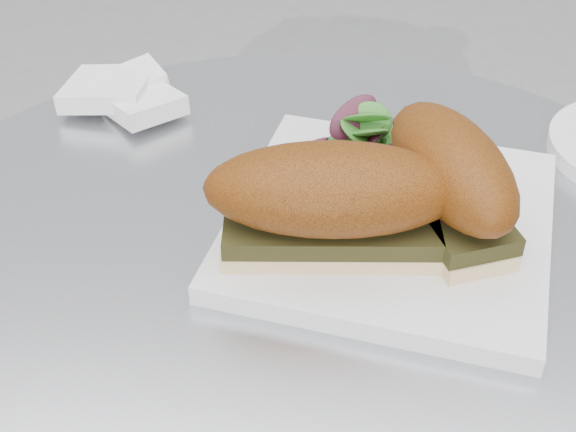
{
  "coord_description": "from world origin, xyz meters",
  "views": [
    {
      "loc": [
        0.04,
        -0.42,
        1.12
      ],
      "look_at": [
        -0.01,
        0.02,
        0.77
      ],
      "focal_mm": 50.0,
      "sensor_mm": 36.0,
      "label": 1
    }
  ],
  "objects": [
    {
      "name": "plate",
      "position": [
        0.06,
        0.06,
        0.74
      ],
      "size": [
        0.27,
        0.27,
        0.02
      ],
      "primitive_type": "cube",
      "rotation": [
        0.0,
        0.0,
        -0.15
      ],
      "color": "white",
      "rests_on": "table"
    },
    {
      "name": "sandwich_left",
      "position": [
        0.02,
        0.02,
        0.79
      ],
      "size": [
        0.19,
        0.1,
        0.08
      ],
      "rotation": [
        0.0,
        0.0,
        0.12
      ],
      "color": "beige",
      "rests_on": "plate"
    },
    {
      "name": "sandwich_right",
      "position": [
        0.1,
        0.06,
        0.79
      ],
      "size": [
        0.12,
        0.17,
        0.08
      ],
      "rotation": [
        0.0,
        0.0,
        -1.15
      ],
      "color": "beige",
      "rests_on": "plate"
    },
    {
      "name": "salad",
      "position": [
        0.03,
        0.13,
        0.77
      ],
      "size": [
        0.1,
        0.1,
        0.05
      ],
      "primitive_type": null,
      "color": "#387E29",
      "rests_on": "plate"
    },
    {
      "name": "napkin",
      "position": [
        -0.19,
        0.21,
        0.74
      ],
      "size": [
        0.13,
        0.13,
        0.02
      ],
      "primitive_type": null,
      "rotation": [
        0.0,
        0.0,
        -0.29
      ],
      "color": "white",
      "rests_on": "table"
    }
  ]
}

